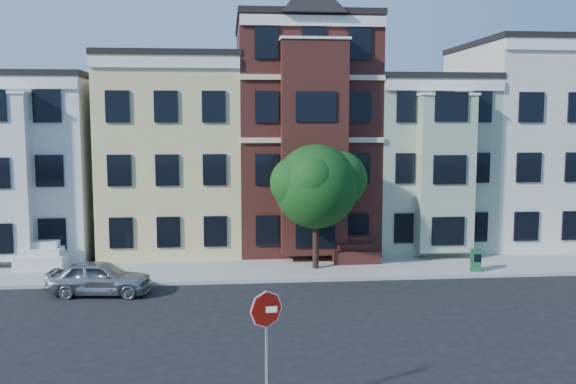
{
  "coord_description": "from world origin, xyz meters",
  "views": [
    {
      "loc": [
        -4.14,
        -20.89,
        7.03
      ],
      "look_at": [
        -1.81,
        3.7,
        4.2
      ],
      "focal_mm": 40.0,
      "sensor_mm": 36.0,
      "label": 1
    }
  ],
  "objects": [
    {
      "name": "stop_sign",
      "position": [
        -3.27,
        -6.3,
        1.77
      ],
      "size": [
        0.9,
        0.23,
        3.25
      ],
      "primitive_type": null,
      "rotation": [
        0.0,
        0.0,
        0.12
      ],
      "color": "#A60C04",
      "rests_on": "near_sidewalk"
    },
    {
      "name": "house_brown",
      "position": [
        0.0,
        14.5,
        6.0
      ],
      "size": [
        7.0,
        9.0,
        12.0
      ],
      "primitive_type": "cube",
      "color": "#381813",
      "rests_on": "ground"
    },
    {
      "name": "house_green",
      "position": [
        6.5,
        14.5,
        4.5
      ],
      "size": [
        6.0,
        9.0,
        9.0
      ],
      "primitive_type": "cube",
      "color": "#99A98D",
      "rests_on": "ground"
    },
    {
      "name": "fire_hydrant",
      "position": [
        -9.43,
        6.3,
        0.48
      ],
      "size": [
        0.3,
        0.3,
        0.66
      ],
      "primitive_type": "cylinder",
      "rotation": [
        0.0,
        0.0,
        0.34
      ],
      "color": "silver",
      "rests_on": "far_sidewalk"
    },
    {
      "name": "far_sidewalk",
      "position": [
        0.0,
        8.0,
        0.07
      ],
      "size": [
        60.0,
        4.0,
        0.15
      ],
      "primitive_type": "cube",
      "color": "#9E9B93",
      "rests_on": "ground"
    },
    {
      "name": "house_white",
      "position": [
        -15.0,
        14.5,
        4.5
      ],
      "size": [
        8.0,
        9.0,
        9.0
      ],
      "primitive_type": "cube",
      "color": "silver",
      "rests_on": "ground"
    },
    {
      "name": "street_tree",
      "position": [
        -0.12,
        7.95,
        3.69
      ],
      "size": [
        6.13,
        6.13,
        7.08
      ],
      "primitive_type": null,
      "rotation": [
        0.0,
        0.0,
        -0.01
      ],
      "color": "#1A471A",
      "rests_on": "far_sidewalk"
    },
    {
      "name": "ground",
      "position": [
        0.0,
        0.0,
        0.0
      ],
      "size": [
        120.0,
        120.0,
        0.0
      ],
      "primitive_type": "plane",
      "color": "black"
    },
    {
      "name": "house_cream",
      "position": [
        13.5,
        14.5,
        5.5
      ],
      "size": [
        8.0,
        9.0,
        11.0
      ],
      "primitive_type": "cube",
      "color": "silver",
      "rests_on": "ground"
    },
    {
      "name": "house_yellow",
      "position": [
        -7.0,
        14.5,
        5.0
      ],
      "size": [
        7.0,
        9.0,
        10.0
      ],
      "primitive_type": "cube",
      "color": "#D4C988",
      "rests_on": "ground"
    },
    {
      "name": "newspaper_box",
      "position": [
        7.03,
        6.68,
        0.65
      ],
      "size": [
        0.54,
        0.5,
        1.0
      ],
      "primitive_type": "cube",
      "rotation": [
        0.0,
        0.0,
        -0.25
      ],
      "color": "#1E5A32",
      "rests_on": "far_sidewalk"
    },
    {
      "name": "parked_car",
      "position": [
        -9.29,
        4.81,
        0.7
      ],
      "size": [
        4.23,
        2.05,
        1.39
      ],
      "primitive_type": "imported",
      "rotation": [
        0.0,
        0.0,
        1.47
      ],
      "color": "#9D9FA5",
      "rests_on": "ground"
    }
  ]
}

